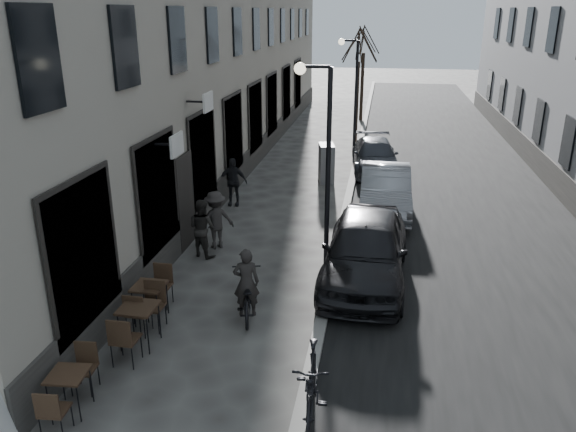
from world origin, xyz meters
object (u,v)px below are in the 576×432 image
(pedestrian_mid, at_px, (216,220))
(bicycle, at_px, (247,295))
(car_mid, at_px, (385,190))
(car_far, at_px, (375,156))
(pedestrian_far, at_px, (233,182))
(bistro_set_b, at_px, (139,322))
(car_near, at_px, (366,249))
(bistro_set_c, at_px, (150,298))
(tree_near, at_px, (359,45))
(utility_cabinet, at_px, (326,163))
(streetlamp_near, at_px, (321,146))
(streetlamp_far, at_px, (352,85))
(pedestrian_near, at_px, (202,228))
(bistro_set_a, at_px, (70,388))
(tree_far, at_px, (364,39))
(moped, at_px, (312,384))

(pedestrian_mid, bearing_deg, bicycle, 82.34)
(car_mid, xyz_separation_m, car_far, (-0.43, 4.91, -0.11))
(pedestrian_far, bearing_deg, bistro_set_b, -91.52)
(bistro_set_b, height_order, car_near, car_near)
(bistro_set_c, bearing_deg, car_far, 71.38)
(bistro_set_b, height_order, car_mid, car_mid)
(tree_near, bearing_deg, utility_cabinet, -95.49)
(car_far, bearing_deg, utility_cabinet, -140.53)
(streetlamp_near, height_order, car_near, streetlamp_near)
(bistro_set_b, distance_m, car_far, 14.27)
(streetlamp_far, height_order, car_mid, streetlamp_far)
(utility_cabinet, relative_size, bicycle, 0.81)
(streetlamp_near, height_order, pedestrian_near, streetlamp_near)
(streetlamp_far, relative_size, bistro_set_a, 3.44)
(tree_near, distance_m, tree_far, 6.00)
(bistro_set_c, bearing_deg, tree_far, 82.76)
(car_far, bearing_deg, bistro_set_c, -114.74)
(bistro_set_c, relative_size, bicycle, 0.89)
(tree_near, distance_m, car_near, 16.05)
(streetlamp_far, xyz_separation_m, bistro_set_c, (-3.23, -15.15, -2.68))
(tree_far, height_order, bistro_set_a, tree_far)
(tree_near, height_order, car_mid, tree_near)
(streetlamp_far, bearing_deg, tree_near, 88.62)
(tree_near, distance_m, car_mid, 11.21)
(car_mid, bearing_deg, car_near, -95.85)
(tree_near, bearing_deg, moped, -88.75)
(tree_near, distance_m, bicycle, 18.17)
(pedestrian_far, relative_size, moped, 0.84)
(bistro_set_c, height_order, pedestrian_far, pedestrian_far)
(car_mid, distance_m, moped, 10.24)
(car_near, bearing_deg, utility_cabinet, 104.42)
(streetlamp_far, bearing_deg, bistro_set_a, -100.47)
(streetlamp_near, xyz_separation_m, pedestrian_far, (-3.43, 4.40, -2.34))
(tree_near, bearing_deg, bistro_set_a, -99.20)
(streetlamp_far, bearing_deg, bistro_set_b, -100.67)
(tree_far, xyz_separation_m, bistro_set_a, (-3.43, -27.15, -4.22))
(pedestrian_near, bearing_deg, bistro_set_c, 113.83)
(car_far, bearing_deg, bicycle, -106.91)
(bistro_set_b, bearing_deg, utility_cabinet, 78.97)
(streetlamp_near, relative_size, car_near, 1.05)
(streetlamp_far, distance_m, utility_cabinet, 4.97)
(streetlamp_far, relative_size, pedestrian_near, 3.22)
(bistro_set_c, xyz_separation_m, car_near, (4.40, 2.60, 0.34))
(pedestrian_mid, bearing_deg, tree_far, -132.46)
(tree_near, distance_m, pedestrian_far, 11.80)
(tree_near, xyz_separation_m, bicycle, (-1.33, -17.62, -4.19))
(tree_far, xyz_separation_m, bistro_set_c, (-3.30, -24.15, -4.18))
(car_far, bearing_deg, bistro_set_a, -111.69)
(streetlamp_far, distance_m, pedestrian_far, 8.66)
(bistro_set_a, xyz_separation_m, car_mid, (4.96, 10.76, 0.30))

